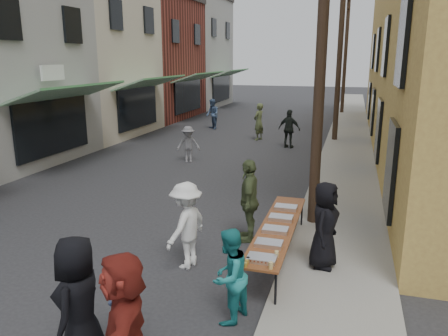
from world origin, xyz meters
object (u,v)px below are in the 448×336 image
Objects in this scene: utility_pole_near at (322,41)px; guest_front_a at (79,306)px; serving_table at (278,228)px; server at (325,225)px; utility_pole_far at (346,53)px; guest_front_c at (229,276)px; catering_tray_sausage at (262,259)px; utility_pole_mid at (340,50)px.

guest_front_a is at bearing -111.46° from utility_pole_near.
server is at bearing -12.92° from serving_table.
guest_front_c is (-0.91, -28.63, -3.72)m from utility_pole_far.
catering_tray_sausage is (-0.53, -3.88, -3.71)m from utility_pole_near.
server is (0.42, -2.45, -3.53)m from utility_pole_near.
serving_table is at bearing -92.13° from utility_pole_mid.
serving_table is at bearing -172.25° from guest_front_c.
utility_pole_mid is 1.00× the size of utility_pole_far.
guest_front_c is (-0.38, -2.39, 0.07)m from serving_table.
guest_front_a is (-2.48, -18.30, -3.53)m from utility_pole_mid.
guest_front_c is (-0.38, -0.74, -0.01)m from catering_tray_sausage.
utility_pole_far is 2.25× the size of serving_table.
serving_table is 4.52m from guest_front_a.
serving_table is 2.42m from guest_front_c.
utility_pole_near is at bearing 20.93° from server.
utility_pole_mid is at bearing 87.87° from serving_table.
utility_pole_far is at bearing 168.05° from guest_front_a.
utility_pole_near is 7.64m from guest_front_a.
server is (0.95, 1.43, 0.18)m from catering_tray_sausage.
guest_front_a is (-1.95, -2.42, 0.18)m from catering_tray_sausage.
serving_table is (-0.53, -26.23, -3.79)m from utility_pole_far.
utility_pole_near reaches higher than serving_table.
catering_tray_sausage is at bearing 169.80° from guest_front_c.
guest_front_c is 2.55m from server.
utility_pole_mid is at bearing 12.89° from server.
utility_pole_near reaches higher than server.
utility_pole_near is at bearing 82.22° from catering_tray_sausage.
utility_pole_far is 30.61m from guest_front_a.
utility_pole_near is at bearing -90.00° from utility_pole_mid.
serving_table is 1.65m from catering_tray_sausage.
utility_pole_near is 4.32m from server.
utility_pole_mid is 2.25× the size of serving_table.
utility_pole_mid is at bearing 90.00° from utility_pole_near.
guest_front_c is (1.57, 1.67, -0.18)m from guest_front_a.
utility_pole_near is at bearing -90.00° from utility_pole_far.
utility_pole_mid reaches higher than catering_tray_sausage.
serving_table is at bearing 88.32° from server.
utility_pole_far is 26.51m from serving_table.
utility_pole_mid is 18.80m from guest_front_a.
guest_front_a reaches higher than guest_front_c.
utility_pole_near reaches higher than catering_tray_sausage.
serving_table is 1.01m from server.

